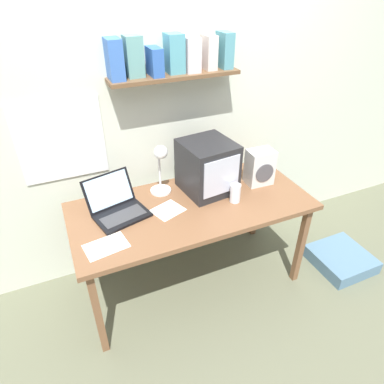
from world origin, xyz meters
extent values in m
plane|color=#62644D|center=(0.00, 0.00, 0.00)|extent=(12.00, 12.00, 0.00)
cube|color=silver|center=(0.00, 0.48, 1.30)|extent=(5.60, 0.06, 2.60)
cube|color=white|center=(-0.72, 0.45, 1.15)|extent=(0.54, 0.01, 0.54)
cube|color=brown|center=(0.04, 0.36, 1.51)|extent=(0.87, 0.18, 0.02)
cube|color=#3A68BC|center=(-0.33, 0.38, 1.64)|extent=(0.09, 0.15, 0.23)
cube|color=#619996|center=(-0.21, 0.40, 1.64)|extent=(0.10, 0.11, 0.24)
cube|color=#305CB2|center=(-0.09, 0.38, 1.60)|extent=(0.07, 0.16, 0.17)
cube|color=teal|center=(0.05, 0.39, 1.64)|extent=(0.10, 0.13, 0.24)
cube|color=silver|center=(0.16, 0.38, 1.62)|extent=(0.09, 0.15, 0.21)
cube|color=silver|center=(0.29, 0.39, 1.63)|extent=(0.07, 0.13, 0.21)
cube|color=teal|center=(0.41, 0.38, 1.63)|extent=(0.07, 0.14, 0.23)
cube|color=brown|center=(0.00, 0.00, 0.72)|extent=(1.63, 0.74, 0.03)
cube|color=brown|center=(-0.75, -0.31, 0.35)|extent=(0.04, 0.05, 0.71)
cube|color=brown|center=(0.75, -0.31, 0.35)|extent=(0.04, 0.05, 0.71)
cube|color=brown|center=(-0.75, 0.31, 0.35)|extent=(0.04, 0.05, 0.71)
cube|color=brown|center=(0.75, 0.31, 0.35)|extent=(0.04, 0.05, 0.71)
cube|color=#232326|center=(0.18, 0.14, 0.92)|extent=(0.37, 0.39, 0.37)
cube|color=silver|center=(0.20, -0.04, 0.93)|extent=(0.27, 0.04, 0.26)
cube|color=black|center=(-0.47, 0.05, 0.75)|extent=(0.37, 0.30, 0.02)
cube|color=#38383A|center=(-0.46, 0.03, 0.76)|extent=(0.30, 0.19, 0.00)
cube|color=black|center=(-0.51, 0.21, 0.86)|extent=(0.34, 0.17, 0.21)
cube|color=#ABD3F4|center=(-0.51, 0.21, 0.86)|extent=(0.31, 0.16, 0.19)
cylinder|color=white|center=(-0.14, 0.24, 0.75)|extent=(0.15, 0.15, 0.01)
cylinder|color=white|center=(-0.14, 0.24, 0.92)|extent=(0.02, 0.02, 0.32)
sphere|color=white|center=(-0.14, 0.18, 1.08)|extent=(0.09, 0.09, 0.09)
cylinder|color=white|center=(0.28, -0.08, 0.81)|extent=(0.07, 0.07, 0.13)
cylinder|color=yellow|center=(0.28, -0.08, 0.79)|extent=(0.06, 0.06, 0.09)
cube|color=silver|center=(0.57, 0.06, 0.87)|extent=(0.20, 0.15, 0.26)
cylinder|color=#4C4C51|center=(0.56, -0.01, 0.86)|extent=(0.14, 0.01, 0.14)
cube|color=white|center=(-0.18, 0.00, 0.74)|extent=(0.24, 0.22, 0.00)
cube|color=white|center=(-0.62, -0.19, 0.74)|extent=(0.26, 0.19, 0.00)
cube|color=slate|center=(1.21, -0.34, 0.06)|extent=(0.44, 0.44, 0.11)
camera|label=1|loc=(-0.76, -1.74, 2.09)|focal=32.00mm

